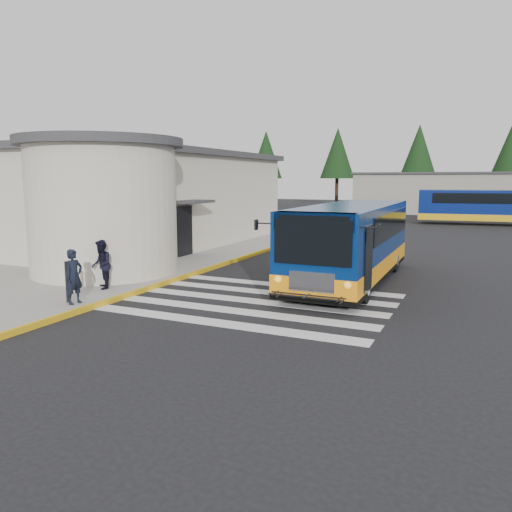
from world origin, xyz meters
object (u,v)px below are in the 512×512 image
at_px(transit_bus, 351,246).
at_px(far_bus_a, 479,205).
at_px(pedestrian_a, 74,277).
at_px(bollard, 67,282).
at_px(pedestrian_b, 101,265).

relative_size(transit_bus, far_bus_a, 1.03).
xyz_separation_m(pedestrian_a, far_bus_a, (9.67, 32.52, 0.60)).
height_order(transit_bus, bollard, transit_bus).
relative_size(pedestrian_a, pedestrian_b, 0.98).
bearing_deg(pedestrian_b, transit_bus, 84.38).
xyz_separation_m(pedestrian_b, far_bus_a, (10.29, 30.76, 0.58)).
relative_size(transit_bus, pedestrian_b, 6.19).
height_order(pedestrian_b, bollard, pedestrian_b).
bearing_deg(far_bus_a, transit_bus, 166.48).
bearing_deg(bollard, pedestrian_a, -5.01).
distance_m(pedestrian_b, far_bus_a, 32.44).
distance_m(transit_bus, bollard, 9.15).
height_order(bollard, far_bus_a, far_bus_a).
bearing_deg(far_bus_a, bollard, 157.62).
bearing_deg(bollard, pedestrian_b, 100.63).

